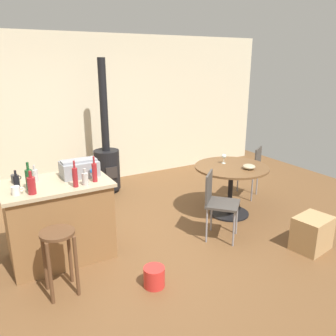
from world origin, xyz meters
The scene contains 22 objects.
ground_plane centered at (0.00, 0.00, 0.00)m, with size 8.80×8.80×0.00m, color brown.
back_wall centered at (0.00, 2.71, 1.35)m, with size 8.00×0.10×2.70m, color beige.
kitchen_island centered at (-0.98, 0.29, 0.47)m, with size 1.17×0.78×0.93m.
wooden_stool centered at (-1.14, -0.40, 0.49)m, with size 0.33×0.33×0.67m.
dining_table centered at (1.51, 0.23, 0.58)m, with size 1.07×1.07×0.76m.
folding_chair_near centered at (0.89, -0.26, 0.53)m, with size 0.57×0.57×0.88m.
folding_chair_far centered at (2.24, 0.61, 0.52)m, with size 0.55×0.55×0.88m.
wood_stove centered at (0.25, 2.05, 0.56)m, with size 0.44×0.45×2.28m.
toolbox centered at (-0.68, 0.36, 1.03)m, with size 0.42×0.29×0.20m.
bottle_0 centered at (-1.25, 0.19, 1.05)m, with size 0.07×0.07×0.30m.
bottle_1 centered at (-1.26, 0.04, 1.03)m, with size 0.08×0.08×0.24m.
bottle_2 centered at (-0.82, 0.03, 1.05)m, with size 0.06×0.06×0.29m.
bottle_3 centered at (-1.37, 0.28, 1.01)m, with size 0.06×0.06×0.20m.
bottle_4 centered at (-1.16, 0.42, 1.01)m, with size 0.07×0.07×0.19m.
bottle_5 centered at (-0.71, 0.04, 1.00)m, with size 0.07×0.07×0.19m.
bottle_6 centered at (-0.58, 0.09, 1.05)m, with size 0.06×0.06×0.29m.
cup_0 centered at (-1.40, 0.09, 0.98)m, with size 0.12×0.08×0.09m.
cup_1 centered at (-1.37, 0.49, 0.98)m, with size 0.11×0.07×0.10m.
wine_glass centered at (1.50, 0.40, 0.86)m, with size 0.07×0.07×0.14m.
serving_bowl centered at (1.63, 0.00, 0.79)m, with size 0.18×0.18×0.07m, color tan.
cardboard_box centered at (1.73, -1.07, 0.21)m, with size 0.44×0.35×0.42m, color tan.
plastic_bucket centered at (-0.29, -0.77, 0.11)m, with size 0.22×0.22×0.21m, color red.
Camera 1 is at (-1.68, -3.48, 2.23)m, focal length 36.86 mm.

